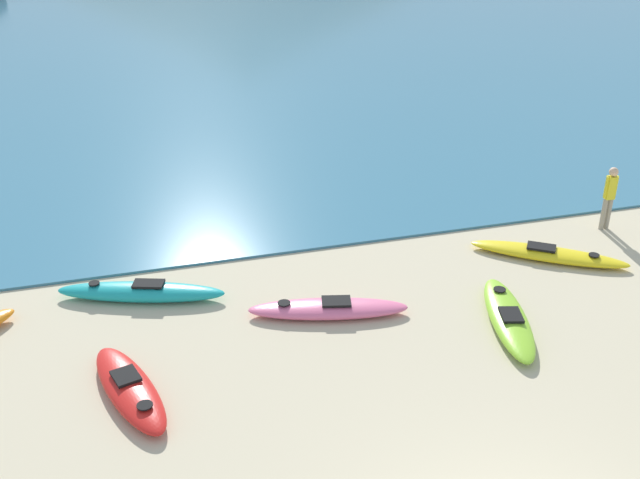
% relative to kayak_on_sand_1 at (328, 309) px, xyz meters
% --- Properties ---
extents(bay_water, '(160.00, 70.00, 0.06)m').
position_rel_kayak_on_sand_1_xyz_m(bay_water, '(0.54, 37.72, -0.11)').
color(bay_water, teal).
rests_on(bay_water, ground_plane).
extents(kayak_on_sand_1, '(3.19, 1.44, 0.33)m').
position_rel_kayak_on_sand_1_xyz_m(kayak_on_sand_1, '(0.00, 0.00, 0.00)').
color(kayak_on_sand_1, '#E5668C').
rests_on(kayak_on_sand_1, ground_plane).
extents(kayak_on_sand_2, '(3.19, 2.52, 0.30)m').
position_rel_kayak_on_sand_1_xyz_m(kayak_on_sand_2, '(5.38, 0.87, -0.02)').
color(kayak_on_sand_2, yellow).
rests_on(kayak_on_sand_2, ground_plane).
extents(kayak_on_sand_3, '(1.45, 2.78, 0.34)m').
position_rel_kayak_on_sand_1_xyz_m(kayak_on_sand_3, '(-3.86, -1.48, 0.01)').
color(kayak_on_sand_3, red).
rests_on(kayak_on_sand_3, ground_plane).
extents(kayak_on_sand_4, '(3.42, 1.66, 0.39)m').
position_rel_kayak_on_sand_1_xyz_m(kayak_on_sand_4, '(-3.45, 1.62, 0.03)').
color(kayak_on_sand_4, teal).
rests_on(kayak_on_sand_4, ground_plane).
extents(kayak_on_sand_6, '(1.48, 3.04, 0.34)m').
position_rel_kayak_on_sand_1_xyz_m(kayak_on_sand_6, '(3.19, -1.28, 0.00)').
color(kayak_on_sand_6, '#8CCC2D').
rests_on(kayak_on_sand_6, ground_plane).
extents(person_near_waterline, '(0.32, 0.21, 1.58)m').
position_rel_kayak_on_sand_1_xyz_m(person_near_waterline, '(7.50, 1.88, 0.76)').
color(person_near_waterline, gray).
rests_on(person_near_waterline, ground_plane).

